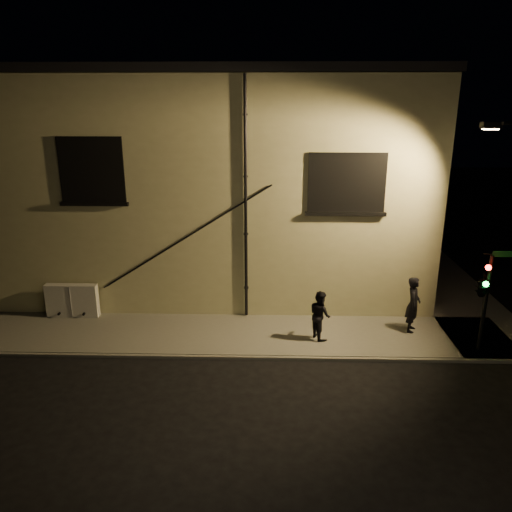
{
  "coord_description": "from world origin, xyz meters",
  "views": [
    {
      "loc": [
        -0.99,
        -13.76,
        7.72
      ],
      "look_at": [
        -1.42,
        1.8,
        2.77
      ],
      "focal_mm": 35.0,
      "sensor_mm": 36.0,
      "label": 1
    }
  ],
  "objects_px": {
    "utility_cabinet": "(72,301)",
    "traffic_signal": "(483,286)",
    "pedestrian_b": "(320,315)",
    "pedestrian_a": "(413,304)"
  },
  "relations": [
    {
      "from": "pedestrian_b",
      "to": "traffic_signal",
      "type": "height_order",
      "value": "traffic_signal"
    },
    {
      "from": "utility_cabinet",
      "to": "pedestrian_b",
      "type": "bearing_deg",
      "value": -9.36
    },
    {
      "from": "utility_cabinet",
      "to": "traffic_signal",
      "type": "bearing_deg",
      "value": -9.38
    },
    {
      "from": "pedestrian_b",
      "to": "pedestrian_a",
      "type": "bearing_deg",
      "value": -102.81
    },
    {
      "from": "pedestrian_a",
      "to": "utility_cabinet",
      "type": "bearing_deg",
      "value": 106.16
    },
    {
      "from": "utility_cabinet",
      "to": "pedestrian_a",
      "type": "xyz_separation_m",
      "value": [
        11.96,
        -0.84,
        0.35
      ]
    },
    {
      "from": "pedestrian_a",
      "to": "pedestrian_b",
      "type": "distance_m",
      "value": 3.24
    },
    {
      "from": "pedestrian_a",
      "to": "traffic_signal",
      "type": "height_order",
      "value": "traffic_signal"
    },
    {
      "from": "pedestrian_b",
      "to": "traffic_signal",
      "type": "xyz_separation_m",
      "value": [
        4.77,
        -0.79,
        1.36
      ]
    },
    {
      "from": "utility_cabinet",
      "to": "traffic_signal",
      "type": "xyz_separation_m",
      "value": [
        13.55,
        -2.24,
        1.57
      ]
    }
  ]
}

